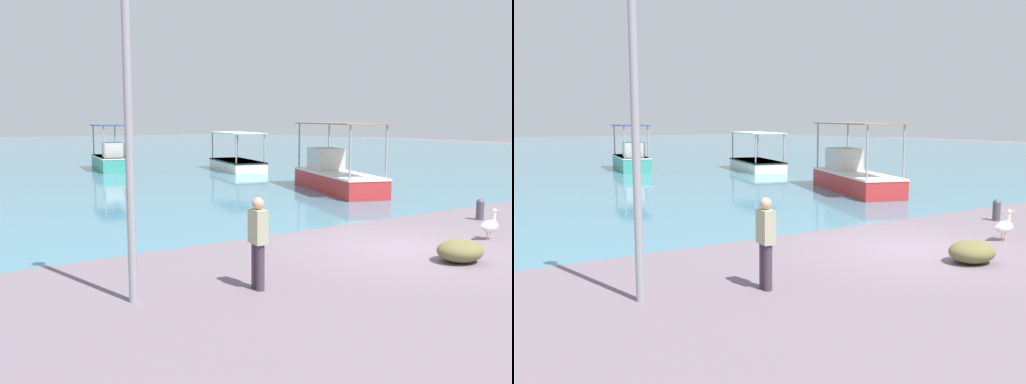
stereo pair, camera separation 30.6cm
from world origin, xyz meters
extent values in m
plane|color=slate|center=(0.00, 0.00, 0.00)|extent=(120.00, 120.00, 0.00)
cube|color=teal|center=(0.00, 48.00, 0.00)|extent=(110.00, 90.00, 0.00)
cube|color=red|center=(6.10, 8.91, 0.41)|extent=(3.68, 6.41, 0.81)
cube|color=silver|center=(6.10, 8.91, 0.77)|extent=(3.73, 6.46, 0.08)
cylinder|color=#99999E|center=(5.87, 5.98, 1.83)|extent=(0.08, 0.08, 2.04)
cylinder|color=#99999E|center=(4.45, 6.47, 1.83)|extent=(0.08, 0.08, 2.04)
cylinder|color=#99999E|center=(7.74, 11.34, 1.83)|extent=(0.08, 0.08, 2.04)
cylinder|color=#99999E|center=(6.33, 11.84, 1.83)|extent=(0.08, 0.08, 2.04)
cube|color=#936E4F|center=(6.10, 8.91, 2.88)|extent=(3.71, 6.25, 0.05)
cube|color=beige|center=(6.55, 10.22, 1.30)|extent=(1.67, 1.89, 0.97)
cube|color=white|center=(7.89, 19.74, 0.31)|extent=(3.07, 5.43, 0.60)
cube|color=black|center=(7.89, 19.74, 0.57)|extent=(3.12, 5.48, 0.08)
cylinder|color=#99999E|center=(8.18, 17.29, 1.42)|extent=(0.08, 0.08, 1.61)
cylinder|color=#99999E|center=(6.53, 17.69, 1.42)|extent=(0.08, 0.08, 1.61)
cylinder|color=#99999E|center=(9.26, 21.79, 1.42)|extent=(0.08, 0.08, 1.61)
cylinder|color=#99999E|center=(7.61, 22.18, 1.42)|extent=(0.08, 0.08, 1.61)
cube|color=silver|center=(7.89, 19.74, 2.25)|extent=(3.12, 5.26, 0.05)
cube|color=teal|center=(1.65, 24.11, 0.42)|extent=(2.40, 4.80, 0.84)
cube|color=silver|center=(1.65, 24.11, 0.80)|extent=(2.45, 4.85, 0.08)
cylinder|color=#99999E|center=(1.37, 26.25, 1.75)|extent=(0.08, 0.08, 1.82)
cylinder|color=#99999E|center=(2.69, 26.00, 1.75)|extent=(0.08, 0.08, 1.82)
cylinder|color=#99999E|center=(0.61, 22.23, 1.75)|extent=(0.08, 0.08, 1.82)
cylinder|color=#99999E|center=(1.93, 21.98, 1.75)|extent=(0.08, 0.08, 1.82)
cube|color=navy|center=(1.65, 24.11, 2.68)|extent=(2.47, 4.62, 0.05)
cube|color=silver|center=(1.46, 23.10, 1.27)|extent=(1.32, 1.44, 0.86)
cylinder|color=#E0997A|center=(2.58, -0.57, 0.11)|extent=(0.03, 0.03, 0.22)
cylinder|color=#E0997A|center=(2.57, -0.67, 0.11)|extent=(0.03, 0.03, 0.22)
ellipsoid|color=white|center=(2.61, -0.62, 0.36)|extent=(0.58, 0.33, 0.32)
ellipsoid|color=white|center=(2.35, -0.60, 0.38)|extent=(0.17, 0.13, 0.10)
cylinder|color=white|center=(2.76, -0.64, 0.58)|extent=(0.07, 0.07, 0.26)
sphere|color=white|center=(2.76, -0.64, 0.74)|extent=(0.11, 0.11, 0.11)
cone|color=#E5933F|center=(2.92, -0.65, 0.73)|extent=(0.30, 0.08, 0.06)
cylinder|color=gray|center=(-6.85, -0.18, 2.94)|extent=(0.14, 0.14, 5.87)
cylinder|color=#47474C|center=(5.00, 1.29, 0.25)|extent=(0.23, 0.23, 0.50)
sphere|color=#4C4C51|center=(5.00, 1.29, 0.53)|extent=(0.25, 0.25, 0.25)
cylinder|color=#413140|center=(-4.71, -0.87, 0.42)|extent=(0.16, 0.16, 0.85)
cylinder|color=#413140|center=(-4.68, -0.69, 0.42)|extent=(0.16, 0.16, 0.85)
cube|color=#A5A384|center=(-4.70, -0.78, 1.16)|extent=(0.27, 0.43, 0.62)
sphere|color=tan|center=(-4.70, -0.78, 1.58)|extent=(0.22, 0.22, 0.22)
ellipsoid|color=brown|center=(0.06, -1.60, 0.24)|extent=(1.08, 0.91, 0.48)
camera|label=1|loc=(-10.41, -9.07, 3.09)|focal=40.00mm
camera|label=2|loc=(-10.15, -9.24, 3.09)|focal=40.00mm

